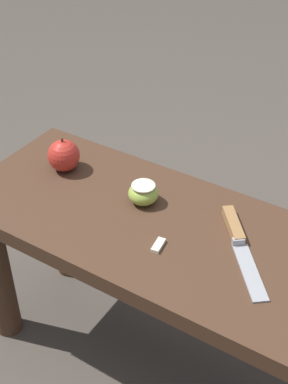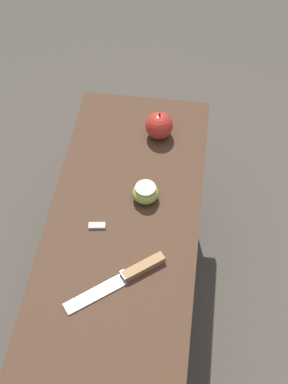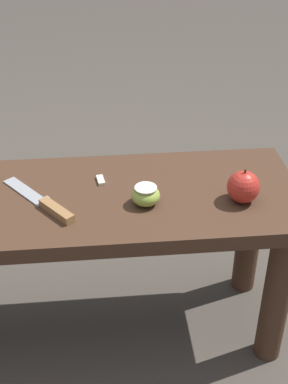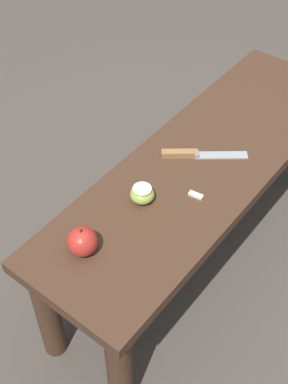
{
  "view_description": "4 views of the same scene",
  "coord_description": "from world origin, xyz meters",
  "px_view_note": "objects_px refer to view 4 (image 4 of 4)",
  "views": [
    {
      "loc": [
        -0.27,
        0.77,
        1.22
      ],
      "look_at": [
        0.24,
        -0.04,
        0.5
      ],
      "focal_mm": 50.0,
      "sensor_mm": 36.0,
      "label": 1
    },
    {
      "loc": [
        -0.61,
        -0.16,
        1.6
      ],
      "look_at": [
        0.24,
        -0.04,
        0.5
      ],
      "focal_mm": 50.0,
      "sensor_mm": 36.0,
      "label": 2
    },
    {
      "loc": [
        0.14,
        -1.11,
        1.21
      ],
      "look_at": [
        0.24,
        -0.04,
        0.5
      ],
      "focal_mm": 50.0,
      "sensor_mm": 36.0,
      "label": 3
    },
    {
      "loc": [
        1.04,
        0.58,
        1.59
      ],
      "look_at": [
        0.24,
        -0.04,
        0.5
      ],
      "focal_mm": 50.0,
      "sensor_mm": 36.0,
      "label": 4
    }
  ],
  "objects_px": {
    "knife": "(192,154)",
    "apple_whole": "(82,242)",
    "wooden_bench": "(202,182)",
    "apple_cut": "(142,194)"
  },
  "relations": [
    {
      "from": "wooden_bench",
      "to": "apple_cut",
      "type": "relative_size",
      "value": 18.38
    },
    {
      "from": "wooden_bench",
      "to": "knife",
      "type": "height_order",
      "value": "knife"
    },
    {
      "from": "apple_whole",
      "to": "wooden_bench",
      "type": "bearing_deg",
      "value": 173.24
    },
    {
      "from": "apple_whole",
      "to": "apple_cut",
      "type": "relative_size",
      "value": 1.29
    },
    {
      "from": "apple_cut",
      "to": "knife",
      "type": "bearing_deg",
      "value": 178.65
    },
    {
      "from": "apple_whole",
      "to": "apple_cut",
      "type": "xyz_separation_m",
      "value": [
        -0.24,
        0.01,
        -0.02
      ]
    },
    {
      "from": "apple_whole",
      "to": "apple_cut",
      "type": "height_order",
      "value": "apple_whole"
    },
    {
      "from": "wooden_bench",
      "to": "knife",
      "type": "xyz_separation_m",
      "value": [
        0.01,
        -0.04,
        0.1
      ]
    },
    {
      "from": "knife",
      "to": "apple_whole",
      "type": "relative_size",
      "value": 2.49
    },
    {
      "from": "knife",
      "to": "apple_whole",
      "type": "xyz_separation_m",
      "value": [
        0.47,
        -0.01,
        0.03
      ]
    }
  ]
}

